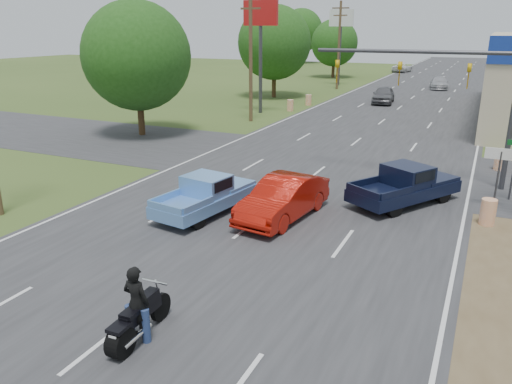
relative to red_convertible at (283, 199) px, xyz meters
The scene contains 26 objects.
ground 9.44m from the red_convertible, 94.97° to the right, with size 200.00×200.00×0.00m, color #395020.
main_road 30.65m from the red_convertible, 91.52° to the left, with size 15.00×180.00×0.02m, color #2D2D30.
cross_road 8.71m from the red_convertible, 95.39° to the left, with size 120.00×10.00×0.02m, color #2D2D30.
utility_pole_5 21.77m from the red_convertible, 118.97° to the left, with size 2.00×0.28×10.00m.
utility_pole_6 44.09m from the red_convertible, 103.60° to the left, with size 2.00×0.28×10.00m.
tree_0 18.77m from the red_convertible, 144.33° to the left, with size 7.14×7.14×8.84m.
tree_1 35.95m from the red_convertible, 113.68° to the left, with size 7.56×7.56×9.36m.
tree_2 58.74m from the red_convertible, 104.85° to the left, with size 6.72×6.72×8.32m.
tree_4 86.37m from the red_convertible, 130.38° to the left, with size 9.24×9.24×11.44m.
tree_6 91.19m from the red_convertible, 109.79° to the left, with size 8.82×8.82×10.92m.
barrel_0 7.66m from the red_convertible, 20.12° to the left, with size 0.56×0.56×1.00m, color orange.
barrel_1 13.47m from the red_convertible, 55.73° to the left, with size 0.56×0.56×1.00m, color orange.
barrel_2 26.34m from the red_convertible, 110.71° to the left, with size 0.56×0.56×1.00m, color orange.
barrel_3 30.02m from the red_convertible, 107.48° to the left, with size 0.56×0.56×1.00m, color orange.
pole_sign_left_near 26.09m from the red_convertible, 116.56° to the left, with size 3.00×0.35×9.20m.
pole_sign_left_far 48.41m from the red_convertible, 103.64° to the left, with size 3.00×0.35×9.20m.
lane_sign 8.79m from the red_convertible, 32.09° to the left, with size 1.20×0.08×2.52m.
signal_mast 9.97m from the red_convertible, 56.72° to the left, with size 9.12×0.40×7.00m.
red_convertible is the anchor object (origin of this frame).
motorcycle 8.89m from the red_convertible, 90.51° to the right, with size 0.72×2.34×1.19m.
rider 8.82m from the red_convertible, 90.53° to the right, with size 0.66×0.44×1.82m, color black.
blue_pickup 3.04m from the red_convertible, 166.67° to the right, with size 2.50×4.91×1.56m.
navy_pickup 5.52m from the red_convertible, 43.30° to the left, with size 4.23×5.27×1.66m.
distant_car_grey 32.96m from the red_convertible, 94.87° to the left, with size 1.91×4.75×1.62m, color #58585D.
distant_car_silver 47.96m from the red_convertible, 89.03° to the left, with size 2.01×4.93×1.43m, color #ADADB2.
distant_car_white 71.14m from the red_convertible, 95.90° to the left, with size 2.32×5.02×1.40m, color silver.
Camera 1 is at (7.53, -7.46, 7.04)m, focal length 35.00 mm.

